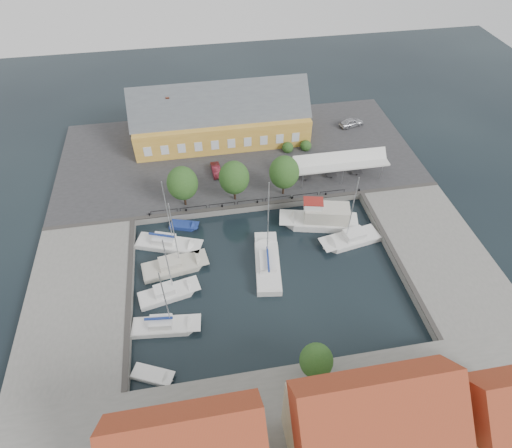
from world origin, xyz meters
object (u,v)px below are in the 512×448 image
at_px(center_sailboat, 267,265).
at_px(west_boat_d, 165,327).
at_px(warehouse, 217,119).
at_px(trawler, 322,219).
at_px(west_boat_c, 168,294).
at_px(car_silver, 352,122).
at_px(launch_nw, 184,226).
at_px(launch_sw, 152,376).
at_px(east_boat_a, 351,240).
at_px(west_boat_a, 168,245).
at_px(car_red, 216,170).
at_px(tent_canopy, 340,162).
at_px(west_boat_b, 174,267).

bearing_deg(center_sailboat, west_boat_d, -152.46).
height_order(warehouse, trawler, warehouse).
bearing_deg(west_boat_c, warehouse, 73.12).
relative_size(car_silver, center_sailboat, 0.32).
distance_m(trawler, launch_nw, 18.86).
bearing_deg(trawler, launch_sw, -141.51).
bearing_deg(west_boat_d, car_silver, 46.35).
bearing_deg(east_boat_a, west_boat_a, 172.24).
xyz_separation_m(center_sailboat, west_boat_a, (-12.17, 5.68, -0.09)).
distance_m(launch_sw, launch_nw, 21.39).
distance_m(car_red, launch_sw, 32.28).
bearing_deg(west_boat_c, car_silver, 42.86).
bearing_deg(launch_nw, warehouse, 70.51).
bearing_deg(west_boat_a, east_boat_a, -7.76).
relative_size(car_silver, west_boat_d, 0.42).
xyz_separation_m(warehouse, tent_canopy, (16.60, -13.86, -0.74)).
bearing_deg(launch_nw, car_silver, 32.23).
height_order(west_boat_b, launch_sw, west_boat_b).
height_order(warehouse, west_boat_a, west_boat_a).
relative_size(east_boat_a, launch_sw, 2.53).
xyz_separation_m(west_boat_a, west_boat_b, (0.64, -3.92, -0.01)).
bearing_deg(center_sailboat, tent_canopy, 47.25).
height_order(tent_canopy, west_boat_c, west_boat_c).
relative_size(trawler, west_boat_c, 1.12).
height_order(car_silver, center_sailboat, center_sailboat).
height_order(launch_sw, launch_nw, launch_sw).
relative_size(trawler, west_boat_b, 0.99).
distance_m(west_boat_b, west_boat_d, 8.51).
bearing_deg(west_boat_a, west_boat_c, -91.24).
height_order(east_boat_a, west_boat_c, east_boat_a).
relative_size(tent_canopy, west_boat_d, 1.36).
distance_m(west_boat_c, launch_nw, 11.46).
distance_m(trawler, east_boat_a, 4.82).
bearing_deg(car_silver, west_boat_b, 116.16).
bearing_deg(launch_sw, west_boat_a, 83.55).
height_order(center_sailboat, west_boat_b, center_sailboat).
xyz_separation_m(car_silver, west_boat_a, (-32.42, -22.28, -1.46)).
relative_size(warehouse, car_silver, 6.63).
bearing_deg(warehouse, west_boat_c, -106.88).
xyz_separation_m(trawler, west_boat_c, (-21.04, -8.42, -0.76)).
height_order(warehouse, tent_canopy, warehouse).
height_order(west_boat_a, launch_sw, west_boat_a).
relative_size(tent_canopy, car_silver, 3.25).
bearing_deg(west_boat_a, west_boat_b, -80.73).
relative_size(west_boat_d, launch_nw, 2.44).
bearing_deg(trawler, west_boat_d, -149.20).
bearing_deg(car_red, warehouse, 78.74).
bearing_deg(launch_sw, car_silver, 49.29).
xyz_separation_m(tent_canopy, center_sailboat, (-13.63, -14.75, -3.32)).
distance_m(warehouse, west_boat_a, 25.05).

